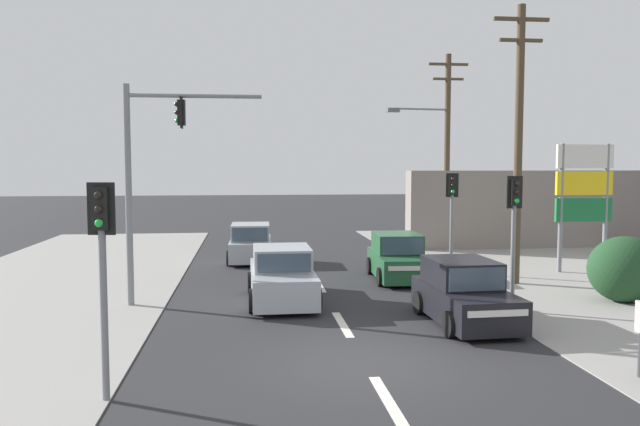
% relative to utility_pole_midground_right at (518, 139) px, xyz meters
% --- Properties ---
extents(ground_plane, '(140.00, 140.00, 0.00)m').
position_rel_utility_pole_midground_right_xyz_m(ground_plane, '(-6.32, -7.42, -4.66)').
color(ground_plane, '#28282B').
extents(lane_dash_near, '(0.20, 2.40, 0.01)m').
position_rel_utility_pole_midground_right_xyz_m(lane_dash_near, '(-6.32, -9.42, -4.66)').
color(lane_dash_near, silver).
rests_on(lane_dash_near, ground).
extents(lane_dash_mid, '(0.20, 2.40, 0.01)m').
position_rel_utility_pole_midground_right_xyz_m(lane_dash_mid, '(-6.32, -4.42, -4.66)').
color(lane_dash_mid, silver).
rests_on(lane_dash_mid, ground).
extents(lane_dash_far, '(0.20, 2.40, 0.01)m').
position_rel_utility_pole_midground_right_xyz_m(lane_dash_far, '(-6.32, 0.58, -4.66)').
color(lane_dash_far, silver).
rests_on(lane_dash_far, ground).
extents(utility_pole_midground_right, '(1.80, 0.26, 8.85)m').
position_rel_utility_pole_midground_right_xyz_m(utility_pole_midground_right, '(0.00, 0.00, 0.00)').
color(utility_pole_midground_right, '#4C3D2B').
rests_on(utility_pole_midground_right, ground).
extents(utility_pole_background_right, '(3.78, 0.61, 8.79)m').
position_rel_utility_pole_midground_right_xyz_m(utility_pole_background_right, '(0.24, 8.32, 0.09)').
color(utility_pole_background_right, '#4C3D2B').
rests_on(utility_pole_background_right, ground).
extents(traffic_signal_mast, '(3.69, 0.44, 6.00)m').
position_rel_utility_pole_midground_right_xyz_m(traffic_signal_mast, '(-11.23, -1.77, -0.83)').
color(traffic_signal_mast, slate).
rests_on(traffic_signal_mast, ground).
extents(pedestal_signal_right_kerb, '(0.44, 0.30, 3.56)m').
position_rel_utility_pole_midground_right_xyz_m(pedestal_signal_right_kerb, '(-1.72, -3.66, -2.24)').
color(pedestal_signal_right_kerb, slate).
rests_on(pedestal_signal_right_kerb, ground).
extents(pedestal_signal_left_kerb, '(0.44, 0.30, 3.56)m').
position_rel_utility_pole_midground_right_xyz_m(pedestal_signal_left_kerb, '(-10.89, -8.84, -2.24)').
color(pedestal_signal_left_kerb, slate).
rests_on(pedestal_signal_left_kerb, ground).
extents(pedestal_signal_far_median, '(0.44, 0.30, 3.56)m').
position_rel_utility_pole_midground_right_xyz_m(pedestal_signal_far_median, '(-1.44, 2.11, -2.24)').
color(pedestal_signal_far_median, slate).
rests_on(pedestal_signal_far_median, ground).
extents(shopping_plaza_sign, '(2.10, 0.16, 4.60)m').
position_rel_utility_pole_midground_right_xyz_m(shopping_plaza_sign, '(3.35, 1.92, -1.68)').
color(shopping_plaza_sign, slate).
rests_on(shopping_plaza_sign, ground).
extents(roadside_bush, '(2.13, 1.83, 1.86)m').
position_rel_utility_pole_midground_right_xyz_m(roadside_bush, '(1.99, -2.95, -3.79)').
color(roadside_bush, '#1E4223').
rests_on(roadside_bush, ground).
extents(shopfront_wall_far, '(12.00, 1.00, 3.60)m').
position_rel_utility_pole_midground_right_xyz_m(shopfront_wall_far, '(4.68, 8.58, -2.86)').
color(shopfront_wall_far, gray).
rests_on(shopfront_wall_far, ground).
extents(sedan_oncoming_near, '(1.92, 4.25, 1.56)m').
position_rel_utility_pole_midground_right_xyz_m(sedan_oncoming_near, '(-7.64, -1.73, -3.96)').
color(sedan_oncoming_near, '#A3A8AD').
rests_on(sedan_oncoming_near, ground).
extents(hatchback_oncoming_mid, '(1.91, 3.70, 1.53)m').
position_rel_utility_pole_midground_right_xyz_m(hatchback_oncoming_mid, '(-3.56, 1.30, -3.96)').
color(hatchback_oncoming_mid, '#235633').
rests_on(hatchback_oncoming_mid, ground).
extents(hatchback_crossing_left, '(1.85, 3.68, 1.53)m').
position_rel_utility_pole_midground_right_xyz_m(hatchback_crossing_left, '(-8.48, 5.80, -3.96)').
color(hatchback_crossing_left, '#A3A8AD').
rests_on(hatchback_crossing_left, ground).
extents(hatchback_receding_far, '(1.88, 3.69, 1.53)m').
position_rel_utility_pole_midground_right_xyz_m(hatchback_receding_far, '(-3.36, -4.61, -3.96)').
color(hatchback_receding_far, black).
rests_on(hatchback_receding_far, ground).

